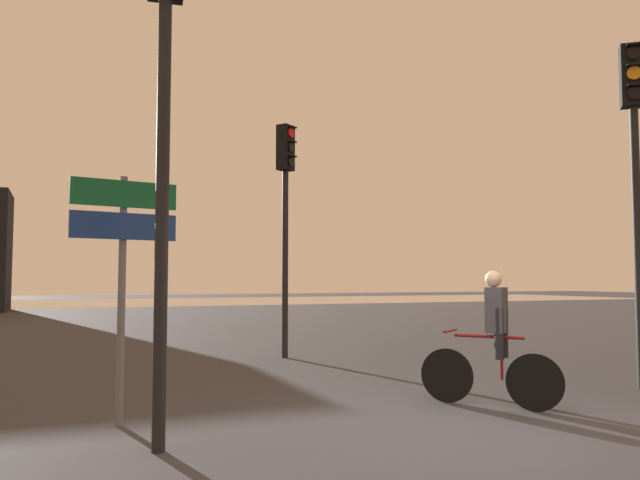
{
  "coord_description": "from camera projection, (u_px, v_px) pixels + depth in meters",
  "views": [
    {
      "loc": [
        -3.64,
        -4.98,
        1.51
      ],
      "look_at": [
        0.5,
        5.0,
        2.2
      ],
      "focal_mm": 35.0,
      "sensor_mm": 36.0,
      "label": 1
    }
  ],
  "objects": [
    {
      "name": "ground_plane",
      "position": [
        474.0,
        440.0,
        5.89
      ],
      "size": [
        120.0,
        120.0,
        0.0
      ],
      "primitive_type": "plane",
      "color": "#333338"
    },
    {
      "name": "water_strip",
      "position": [
        119.0,
        302.0,
        41.64
      ],
      "size": [
        80.0,
        16.0,
        0.01
      ],
      "primitive_type": "cube",
      "color": "#9E937F",
      "rests_on": "ground"
    },
    {
      "name": "traffic_light_near_left",
      "position": [
        164.0,
        68.0,
        5.68
      ],
      "size": [
        0.34,
        0.36,
        5.0
      ],
      "rotation": [
        0.0,
        0.0,
        3.03
      ],
      "color": "black",
      "rests_on": "ground"
    },
    {
      "name": "traffic_light_center",
      "position": [
        286.0,
        196.0,
        12.26
      ],
      "size": [
        0.4,
        0.42,
        4.56
      ],
      "rotation": [
        0.0,
        0.0,
        3.78
      ],
      "color": "black",
      "rests_on": "ground"
    },
    {
      "name": "traffic_light_near_right",
      "position": [
        635.0,
        149.0,
        8.83
      ],
      "size": [
        0.41,
        0.42,
        4.87
      ],
      "rotation": [
        0.0,
        0.0,
        2.45
      ],
      "color": "black",
      "rests_on": "ground"
    },
    {
      "name": "direction_sign_post",
      "position": [
        123.0,
        253.0,
        6.52
      ],
      "size": [
        1.09,
        0.22,
        2.6
      ],
      "rotation": [
        0.0,
        0.0,
        3.32
      ],
      "color": "slate",
      "rests_on": "ground"
    },
    {
      "name": "cyclist",
      "position": [
        494.0,
        338.0,
        7.43
      ],
      "size": [
        1.05,
        1.39,
        1.62
      ],
      "rotation": [
        0.0,
        0.0,
        0.64
      ],
      "color": "black",
      "rests_on": "ground"
    }
  ]
}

